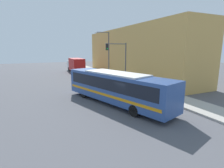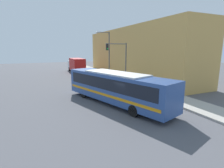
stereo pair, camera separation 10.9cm
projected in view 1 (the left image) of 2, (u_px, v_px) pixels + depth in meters
The scene contains 10 objects.
ground_plane at pixel (126, 108), 15.71m from camera, with size 120.00×120.00×0.00m, color #515156.
sidewalk at pixel (105, 74), 36.01m from camera, with size 3.15×70.00×0.18m.
building_facade at pixel (132, 53), 34.31m from camera, with size 6.00×32.00×9.04m.
city_bus at pixel (115, 86), 16.66m from camera, with size 6.18×12.57×3.07m.
delivery_truck at pixel (76, 65), 40.12m from camera, with size 2.44×8.40×3.15m.
fire_hydrant at pixel (148, 88), 21.05m from camera, with size 0.28×0.38×0.76m.
traffic_light_pole at pixel (119, 56), 25.32m from camera, with size 3.28×0.35×5.92m.
parking_meter at pixel (128, 79), 25.35m from camera, with size 0.14×0.14×1.22m.
street_lamp at pixel (107, 51), 31.35m from camera, with size 2.58×0.28×8.01m.
pedestrian_near_corner at pixel (136, 79), 25.04m from camera, with size 0.34×0.34×1.67m.
Camera 1 is at (-7.36, -13.10, 5.23)m, focal length 28.00 mm.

